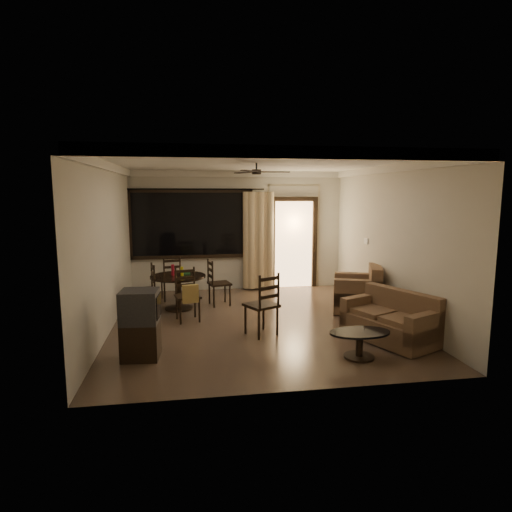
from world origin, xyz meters
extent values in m
plane|color=#7F6651|center=(0.00, 0.00, 0.00)|extent=(5.50, 5.50, 0.00)
plane|color=beige|center=(0.00, 2.75, 1.40)|extent=(5.00, 0.00, 5.00)
plane|color=beige|center=(0.00, -2.75, 1.40)|extent=(5.00, 0.00, 5.00)
plane|color=beige|center=(-2.50, 0.00, 1.40)|extent=(0.00, 5.50, 5.50)
plane|color=beige|center=(2.50, 0.00, 1.40)|extent=(0.00, 5.50, 5.50)
plane|color=white|center=(0.00, 0.00, 2.80)|extent=(5.50, 5.50, 0.00)
cube|color=black|center=(-1.10, 2.72, 1.57)|extent=(2.70, 0.04, 1.45)
cylinder|color=black|center=(-1.00, 2.63, 2.38)|extent=(3.20, 0.03, 0.03)
cube|color=#FFC684|center=(1.35, 2.71, 1.05)|extent=(0.91, 0.03, 2.08)
cube|color=white|center=(2.48, 1.05, 1.30)|extent=(0.02, 0.18, 0.12)
cylinder|color=black|center=(0.00, 0.00, 2.74)|extent=(0.03, 0.03, 0.12)
cylinder|color=black|center=(0.00, 0.00, 2.65)|extent=(0.16, 0.16, 0.08)
cylinder|color=black|center=(-1.40, 1.10, 0.66)|extent=(1.09, 1.09, 0.04)
cylinder|color=black|center=(-1.40, 1.10, 0.33)|extent=(0.11, 0.11, 0.63)
cylinder|color=black|center=(-1.40, 1.10, 0.01)|extent=(0.54, 0.54, 0.03)
cylinder|color=maroon|center=(-1.49, 1.12, 0.79)|extent=(0.06, 0.06, 0.22)
cylinder|color=gold|center=(-1.32, 1.07, 0.77)|extent=(0.06, 0.06, 0.18)
cube|color=#247A3C|center=(-1.22, 1.25, 0.71)|extent=(0.14, 0.10, 0.05)
cube|color=black|center=(-2.05, 0.91, 0.45)|extent=(0.50, 0.50, 0.04)
cube|color=black|center=(-0.57, 1.28, 0.45)|extent=(0.50, 0.50, 0.04)
cube|color=black|center=(-1.21, 0.27, 0.45)|extent=(0.50, 0.50, 0.04)
cube|color=tan|center=(-1.16, 0.04, 0.55)|extent=(0.29, 0.14, 0.32)
cube|color=black|center=(-1.57, 1.88, 0.45)|extent=(0.50, 0.50, 0.04)
cube|color=black|center=(-1.86, -1.42, 0.26)|extent=(0.54, 0.50, 0.51)
cube|color=black|center=(-1.86, -1.42, 0.74)|extent=(0.54, 0.50, 0.46)
cube|color=black|center=(-1.61, -1.44, 0.74)|extent=(0.05, 0.37, 0.31)
cube|color=#44281F|center=(1.89, -1.31, 0.20)|extent=(1.27, 1.60, 0.35)
cube|color=#44281F|center=(2.15, -1.19, 0.49)|extent=(0.74, 1.37, 0.58)
cube|color=#44281F|center=(2.14, -1.88, 0.37)|extent=(0.75, 0.45, 0.44)
cube|color=#44281F|center=(1.63, -0.73, 0.37)|extent=(0.75, 0.45, 0.44)
cube|color=#44281F|center=(1.85, -1.33, 0.40)|extent=(0.99, 1.35, 0.11)
cube|color=#44281F|center=(2.05, 0.40, 0.23)|extent=(1.13, 1.13, 0.41)
cube|color=#44281F|center=(2.37, 0.28, 0.57)|extent=(0.50, 0.90, 0.67)
cube|color=#44281F|center=(1.93, 0.07, 0.43)|extent=(0.89, 0.48, 0.52)
cube|color=#44281F|center=(2.17, 0.72, 0.43)|extent=(0.89, 0.48, 0.52)
cube|color=#44281F|center=(2.00, 0.41, 0.46)|extent=(0.81, 0.84, 0.12)
ellipsoid|color=navy|center=(2.00, 0.41, 0.58)|extent=(0.37, 0.31, 0.11)
ellipsoid|color=black|center=(1.16, -1.89, 0.37)|extent=(0.87, 0.52, 0.03)
cylinder|color=black|center=(1.16, -1.89, 0.18)|extent=(0.10, 0.10, 0.35)
cylinder|color=black|center=(1.16, -1.89, 0.01)|extent=(0.43, 0.43, 0.03)
cube|color=black|center=(-0.03, -0.69, 0.49)|extent=(0.62, 0.62, 0.04)
camera|label=1|loc=(-1.17, -7.33, 2.30)|focal=30.00mm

